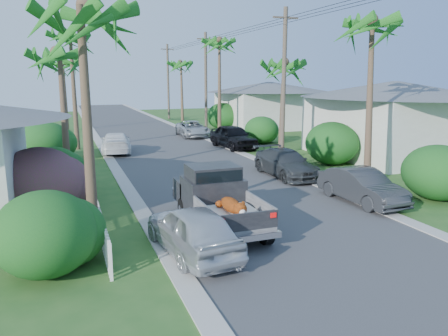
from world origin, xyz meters
name	(u,v)px	position (x,y,z in m)	size (l,w,h in m)	color
ground	(318,249)	(0.00, 0.00, 0.00)	(120.00, 120.00, 0.00)	#26521E
road	(153,140)	(0.00, 25.00, 0.01)	(8.00, 100.00, 0.02)	#38383A
curb_left	(99,142)	(-4.30, 25.00, 0.03)	(0.60, 100.00, 0.06)	#A5A39E
curb_right	(203,137)	(4.30, 25.00, 0.03)	(0.60, 100.00, 0.06)	#A5A39E
pickup_truck	(216,197)	(-2.14, 3.13, 1.01)	(1.98, 5.12, 2.06)	black
parked_car_rn	(362,186)	(4.30, 3.65, 0.69)	(1.45, 4.17, 1.37)	#2D2F32
parked_car_rm	(286,163)	(3.74, 9.05, 0.68)	(1.90, 4.68, 1.36)	#333739
parked_car_rf	(233,137)	(4.60, 18.62, 0.83)	(1.96, 4.86, 1.66)	black
parked_car_rd	(193,129)	(3.60, 25.63, 0.67)	(2.23, 4.83, 1.34)	#ADAFB4
parked_car_ln	(192,230)	(-3.60, 0.99, 0.71)	(1.69, 4.19, 1.43)	silver
parked_car_lf	(116,143)	(-3.60, 19.45, 0.68)	(1.92, 4.71, 1.37)	white
palm_l_a	(80,7)	(-6.20, 3.00, 6.93)	(4.40, 4.40, 8.20)	brown
palm_l_b	(59,53)	(-6.80, 12.00, 6.15)	(4.40, 4.40, 7.40)	brown
palm_l_c	(70,34)	(-6.00, 22.00, 7.91)	(4.40, 4.40, 9.20)	brown
palm_l_d	(63,62)	(-6.50, 34.00, 6.44)	(4.40, 4.40, 7.70)	brown
palm_r_a	(375,21)	(6.30, 6.00, 7.42)	(4.40, 4.40, 8.70)	brown
palm_r_b	(283,63)	(6.60, 15.00, 5.95)	(4.40, 4.40, 7.20)	brown
palm_r_c	(219,41)	(6.20, 26.00, 8.11)	(4.40, 4.40, 9.40)	brown
palm_r_d	(181,63)	(6.50, 40.00, 6.74)	(4.40, 4.40, 8.00)	brown
shrub_l_a	(45,234)	(-7.50, 1.00, 1.10)	(2.60, 2.86, 2.20)	#13431B
shrub_l_b	(40,183)	(-7.80, 6.00, 1.30)	(3.00, 3.30, 2.60)	#9E165B
shrub_l_c	(54,169)	(-7.40, 10.00, 1.00)	(2.40, 2.64, 2.00)	#13431B
shrub_l_d	(45,141)	(-8.00, 18.00, 1.20)	(3.20, 3.52, 2.40)	#13431B
shrub_r_a	(438,172)	(7.60, 3.00, 1.15)	(2.80, 3.08, 2.30)	#13431B
shrub_r_b	(332,143)	(7.80, 11.00, 1.25)	(3.00, 3.30, 2.50)	#13431B
shrub_r_c	(262,130)	(7.50, 20.00, 1.05)	(2.60, 2.86, 2.10)	#13431B
shrub_r_d	(223,116)	(8.00, 30.00, 1.30)	(3.20, 3.52, 2.60)	#13431B
picket_fence	(94,204)	(-6.00, 5.50, 0.50)	(0.10, 11.00, 1.00)	white
house_right_near	(393,122)	(13.00, 12.00, 2.22)	(8.00, 9.00, 4.80)	silver
house_right_far	(269,107)	(13.00, 30.00, 2.12)	(9.00, 8.00, 4.60)	silver
utility_pole_b	(284,85)	(5.60, 13.00, 4.60)	(1.60, 0.26, 9.00)	brown
utility_pole_c	(206,82)	(5.60, 28.00, 4.60)	(1.60, 0.26, 9.00)	brown
utility_pole_d	(168,81)	(5.60, 43.00, 4.60)	(1.60, 0.26, 9.00)	brown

